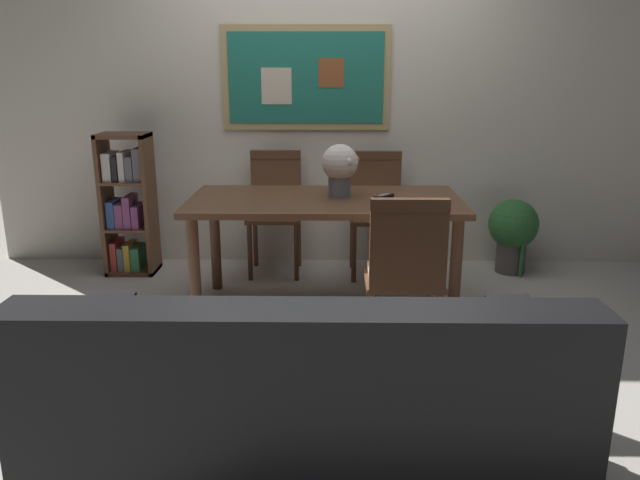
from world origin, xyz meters
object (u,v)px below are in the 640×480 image
object	(u,v)px
dining_chair_far_right	(376,203)
tv_remote	(384,196)
dining_chair_near_right	(405,266)
potted_ivy	(513,230)
bookshelf	(128,206)
flower_vase	(340,167)
dining_table	(325,212)
leather_couch	(305,420)
dining_chair_far_left	(275,202)

from	to	relation	value
dining_chair_far_right	tv_remote	distance (m)	0.76
dining_chair_near_right	potted_ivy	bearing A→B (deg)	56.56
dining_chair_near_right	potted_ivy	size ratio (longest dim) A/B	1.48
bookshelf	flower_vase	size ratio (longest dim) A/B	3.21
tv_remote	dining_table	bearing A→B (deg)	-179.53
leather_couch	flower_vase	bearing A→B (deg)	85.43
dining_chair_far_right	dining_table	bearing A→B (deg)	-116.97
dining_table	tv_remote	xyz separation A→B (m)	(0.37, 0.00, 0.10)
dining_chair_near_right	dining_chair_far_right	bearing A→B (deg)	91.47
dining_table	bookshelf	size ratio (longest dim) A/B	1.61
dining_chair_far_left	flower_vase	world-z (taller)	flower_vase
bookshelf	potted_ivy	distance (m)	2.90
dining_chair_far_right	tv_remote	xyz separation A→B (m)	(-0.01, -0.74, 0.20)
dining_chair_near_right	tv_remote	size ratio (longest dim) A/B	6.20
dining_chair_far_left	flower_vase	size ratio (longest dim) A/B	2.77
dining_table	potted_ivy	bearing A→B (deg)	27.52
flower_vase	dining_chair_far_right	bearing A→B (deg)	67.38
dining_chair_far_left	flower_vase	distance (m)	0.93
dining_chair_far_right	leather_couch	bearing A→B (deg)	-99.56
dining_table	leather_couch	size ratio (longest dim) A/B	0.94
dining_table	flower_vase	size ratio (longest dim) A/B	5.15
dining_chair_far_left	dining_chair_near_right	distance (m)	1.74
dining_chair_far_right	tv_remote	bearing A→B (deg)	-90.63
bookshelf	dining_table	bearing A→B (deg)	-25.39
bookshelf	flower_vase	distance (m)	1.75
dining_chair_near_right	flower_vase	world-z (taller)	flower_vase
dining_chair_far_left	dining_chair_near_right	xyz separation A→B (m)	(0.80, -1.55, 0.00)
leather_couch	flower_vase	world-z (taller)	flower_vase
dining_table	leather_couch	xyz separation A→B (m)	(-0.06, -1.84, -0.33)
dining_chair_far_right	dining_chair_far_left	bearing A→B (deg)	177.62
leather_couch	bookshelf	world-z (taller)	bookshelf
leather_couch	dining_chair_far_right	bearing A→B (deg)	80.44
dining_table	dining_chair_far_right	distance (m)	0.84
leather_couch	potted_ivy	world-z (taller)	leather_couch
leather_couch	bookshelf	bearing A→B (deg)	119.17
dining_chair_near_right	bookshelf	world-z (taller)	bookshelf
dining_chair_far_right	leather_couch	world-z (taller)	dining_chair_far_right
dining_table	flower_vase	xyz separation A→B (m)	(0.09, 0.06, 0.28)
tv_remote	leather_couch	bearing A→B (deg)	-103.02
dining_table	flower_vase	world-z (taller)	flower_vase
leather_couch	tv_remote	size ratio (longest dim) A/B	12.26
dining_chair_near_right	flower_vase	bearing A→B (deg)	111.05
dining_chair_far_left	tv_remote	distance (m)	1.09
dining_table	dining_chair_far_left	world-z (taller)	dining_chair_far_left
dining_chair_far_left	bookshelf	size ratio (longest dim) A/B	0.86
dining_table	flower_vase	bearing A→B (deg)	32.99
potted_ivy	tv_remote	xyz separation A→B (m)	(-1.05, -0.73, 0.41)
potted_ivy	flower_vase	bearing A→B (deg)	-152.89
bookshelf	potted_ivy	size ratio (longest dim) A/B	1.72
dining_table	bookshelf	bearing A→B (deg)	154.61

